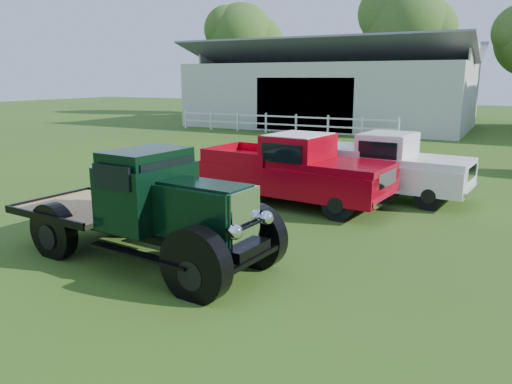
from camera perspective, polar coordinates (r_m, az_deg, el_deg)
The scene contains 8 objects.
ground at distance 9.45m, azimuth -4.50°, elevation -7.54°, with size 120.00×120.00×0.00m, color #314D1A.
shed_left at distance 35.48m, azimuth 8.58°, elevation 12.00°, with size 18.80×10.20×5.60m, color beige, non-canonical shape.
fence_rail at distance 30.41m, azimuth 2.85°, elevation 7.83°, with size 14.20×0.16×1.20m, color white, non-canonical shape.
tree_a at distance 46.47m, azimuth -1.66°, elevation 15.34°, with size 6.30×6.30×10.50m, color #2A4E14, non-canonical shape.
tree_b at distance 42.45m, azimuth 16.43°, elevation 15.75°, with size 6.90×6.90×11.50m, color #2A4E14, non-canonical shape.
vintage_flatbed at distance 9.27m, azimuth -12.65°, elevation -1.54°, with size 5.21×2.07×2.07m, color black, non-canonical shape.
red_pickup at distance 13.20m, azimuth 4.45°, elevation 2.64°, with size 5.21×2.00×1.90m, color #A10313, non-canonical shape.
white_pickup at distance 14.46m, azimuth 14.32°, elevation 2.94°, with size 4.83×1.87×1.78m, color silver, non-canonical shape.
Camera 1 is at (4.76, -7.47, 3.30)m, focal length 35.00 mm.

